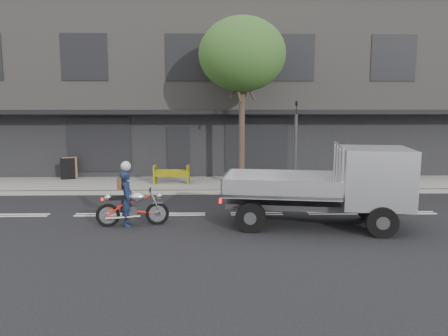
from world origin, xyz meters
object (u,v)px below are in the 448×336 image
traffic_light_pole (295,150)px  construction_barrier (171,175)px  sandwich_board (68,169)px  street_tree (242,55)px  rider (127,198)px  flatbed_ute (357,180)px  motorcycle (133,207)px

traffic_light_pole → construction_barrier: size_ratio=2.41×
construction_barrier → sandwich_board: size_ratio=1.54×
street_tree → rider: (-3.55, -5.40, -4.50)m
rider → flatbed_ute: size_ratio=0.30×
construction_barrier → motorcycle: bearing=-95.7°
street_tree → flatbed_ute: (2.79, -5.70, -3.96)m
sandwich_board → construction_barrier: bearing=-36.9°
flatbed_ute → sandwich_board: flatbed_ute is taller
motorcycle → flatbed_ute: bearing=-10.0°
motorcycle → street_tree: bearing=50.5°
traffic_light_pole → rider: traffic_light_pole is taller
street_tree → construction_barrier: street_tree is taller
motorcycle → rider: rider is taller
street_tree → rider: bearing=-123.3°
traffic_light_pole → sandwich_board: (-9.41, 2.25, -1.03)m
street_tree → traffic_light_pole: (2.00, -0.85, -3.63)m
motorcycle → rider: size_ratio=1.30×
construction_barrier → sandwich_board: bearing=164.3°
traffic_light_pole → sandwich_board: size_ratio=3.70×
street_tree → sandwich_board: street_tree is taller
construction_barrier → street_tree: bearing=-2.3°
street_tree → traffic_light_pole: size_ratio=1.93×
traffic_light_pole → flatbed_ute: bearing=-80.7°
traffic_light_pole → construction_barrier: traffic_light_pole is taller
traffic_light_pole → street_tree: bearing=157.0°
rider → traffic_light_pole: bearing=-57.9°
street_tree → construction_barrier: (-2.85, 0.11, -4.72)m
flatbed_ute → sandwich_board: bearing=154.7°
street_tree → traffic_light_pole: street_tree is taller
motorcycle → rider: (-0.15, -0.00, 0.24)m
traffic_light_pole → rider: bearing=-140.6°
street_tree → traffic_light_pole: bearing=-23.0°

